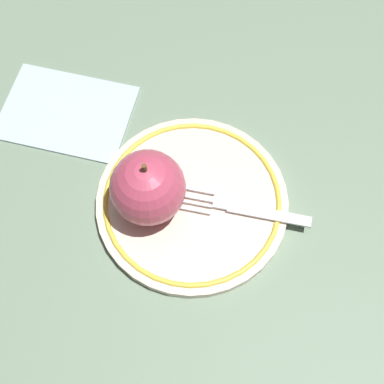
{
  "coord_description": "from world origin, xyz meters",
  "views": [
    {
      "loc": [
        -0.22,
        -0.12,
        0.55
      ],
      "look_at": [
        -0.0,
        -0.02,
        0.04
      ],
      "focal_mm": 50.0,
      "sensor_mm": 36.0,
      "label": 1
    }
  ],
  "objects": [
    {
      "name": "ground_plane",
      "position": [
        0.0,
        0.0,
        0.0
      ],
      "size": [
        2.0,
        2.0,
        0.0
      ],
      "primitive_type": "plane",
      "color": "slate"
    },
    {
      "name": "plate",
      "position": [
        -0.0,
        -0.02,
        0.01
      ],
      "size": [
        0.21,
        0.21,
        0.02
      ],
      "color": "beige",
      "rests_on": "ground_plane"
    },
    {
      "name": "apple_red_whole",
      "position": [
        -0.02,
        0.02,
        0.06
      ],
      "size": [
        0.08,
        0.08,
        0.09
      ],
      "color": "#B84059",
      "rests_on": "plate"
    },
    {
      "name": "fork",
      "position": [
        0.01,
        -0.07,
        0.02
      ],
      "size": [
        0.05,
        0.17,
        0.0
      ],
      "rotation": [
        0.0,
        0.0,
        1.79
      ],
      "color": "silver",
      "rests_on": "plate"
    },
    {
      "name": "napkin_folded",
      "position": [
        0.05,
        0.17,
        0.0
      ],
      "size": [
        0.14,
        0.17,
        0.01
      ],
      "primitive_type": "cube",
      "rotation": [
        0.0,
        0.0,
        0.18
      ],
      "color": "#A9BEC7",
      "rests_on": "ground_plane"
    }
  ]
}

